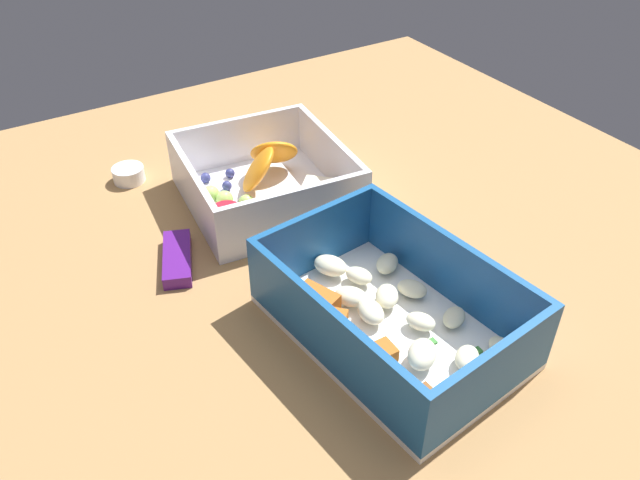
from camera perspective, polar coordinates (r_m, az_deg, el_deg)
name	(u,v)px	position (r cm, az deg, el deg)	size (l,w,h in cm)	color
table_surface	(330,255)	(59.31, 0.87, -1.33)	(80.00, 80.00, 2.00)	#9E7547
pasta_container	(389,313)	(49.42, 6.23, -6.51)	(21.02, 15.26, 6.41)	white
fruit_bowl	(265,185)	(63.82, -4.99, 4.97)	(17.41, 16.79, 5.71)	white
candy_bar	(177,259)	(57.75, -12.68, -1.63)	(7.00, 2.40, 1.20)	#51197A
paper_cup_liner	(129,174)	(70.58, -16.80, 5.67)	(3.31, 3.31, 1.59)	white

